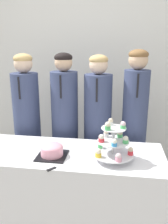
% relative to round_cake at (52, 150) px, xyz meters
% --- Properties ---
extents(wall_back, '(9.00, 0.06, 2.70)m').
position_rel_round_cake_xyz_m(wall_back, '(0.10, 1.44, 0.53)').
color(wall_back, silver).
rests_on(wall_back, ground_plane).
extents(table, '(1.61, 0.61, 0.77)m').
position_rel_round_cake_xyz_m(table, '(0.10, 0.09, -0.44)').
color(table, white).
rests_on(table, ground_plane).
extents(round_cake, '(0.23, 0.23, 0.11)m').
position_rel_round_cake_xyz_m(round_cake, '(0.00, 0.00, 0.00)').
color(round_cake, black).
rests_on(round_cake, table).
extents(cake_knife, '(0.18, 0.19, 0.01)m').
position_rel_round_cake_xyz_m(cake_knife, '(0.08, -0.17, -0.05)').
color(cake_knife, silver).
rests_on(cake_knife, table).
extents(cupcake_stand, '(0.32, 0.32, 0.33)m').
position_rel_round_cake_xyz_m(cupcake_stand, '(0.48, 0.01, 0.09)').
color(cupcake_stand, silver).
rests_on(cupcake_stand, table).
extents(student_0, '(0.28, 0.29, 1.55)m').
position_rel_round_cake_xyz_m(student_0, '(-0.45, 0.62, -0.08)').
color(student_0, '#384266').
rests_on(student_0, ground_plane).
extents(student_1, '(0.28, 0.28, 1.56)m').
position_rel_round_cake_xyz_m(student_1, '(-0.04, 0.62, -0.07)').
color(student_1, '#384266').
rests_on(student_1, ground_plane).
extents(student_2, '(0.28, 0.28, 1.54)m').
position_rel_round_cake_xyz_m(student_2, '(0.31, 0.62, -0.08)').
color(student_2, '#384266').
rests_on(student_2, ground_plane).
extents(student_3, '(0.25, 0.25, 1.59)m').
position_rel_round_cake_xyz_m(student_3, '(0.68, 0.62, -0.04)').
color(student_3, '#384266').
rests_on(student_3, ground_plane).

